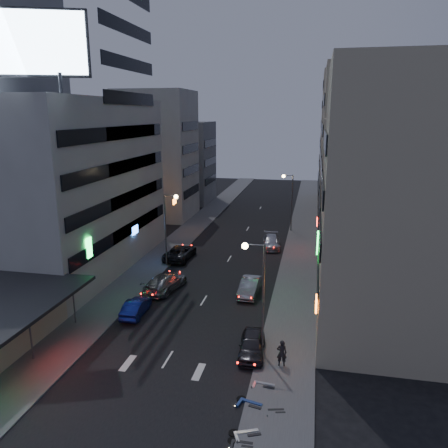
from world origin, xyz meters
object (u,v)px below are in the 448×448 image
(road_car_blue, at_px, (136,307))
(scooter_silver_a, at_px, (258,418))
(parked_car_right_mid, at_px, (250,287))
(person, at_px, (282,353))
(scooter_silver_b, at_px, (276,376))
(parked_car_left, at_px, (180,252))
(parked_car_right_near, at_px, (252,345))
(scooter_black_b, at_px, (284,401))
(parked_car_right_far, at_px, (271,242))
(scooter_blue, at_px, (264,395))
(road_car_silver, at_px, (165,282))
(scooter_black_a, at_px, (254,433))

(road_car_blue, xyz_separation_m, scooter_silver_a, (11.88, -11.64, 0.04))
(parked_car_right_mid, bearing_deg, road_car_blue, -142.74)
(person, xyz_separation_m, scooter_silver_b, (-0.17, -2.20, -0.32))
(parked_car_left, xyz_separation_m, road_car_blue, (0.76, -14.77, -0.11))
(scooter_silver_b, bearing_deg, parked_car_right_near, 37.00)
(road_car_blue, bearing_deg, scooter_black_b, 140.36)
(scooter_silver_a, relative_size, scooter_silver_b, 1.00)
(parked_car_right_mid, relative_size, scooter_silver_b, 2.32)
(road_car_blue, bearing_deg, scooter_silver_a, 132.41)
(scooter_black_b, bearing_deg, parked_car_right_near, 11.97)
(parked_car_right_far, relative_size, scooter_silver_a, 2.61)
(parked_car_right_near, relative_size, parked_car_right_mid, 0.94)
(road_car_blue, distance_m, scooter_blue, 15.30)
(parked_car_right_mid, distance_m, parked_car_right_far, 15.20)
(scooter_blue, bearing_deg, road_car_silver, 50.32)
(parked_car_right_near, distance_m, road_car_blue, 11.25)
(road_car_silver, distance_m, scooter_blue, 18.86)
(parked_car_right_mid, xyz_separation_m, parked_car_left, (-9.46, 8.57, 0.04))
(parked_car_left, bearing_deg, scooter_silver_a, 117.31)
(parked_car_right_near, distance_m, parked_car_right_far, 25.61)
(road_car_silver, distance_m, scooter_black_a, 21.35)
(road_car_blue, bearing_deg, scooter_silver_b, 145.58)
(road_car_blue, xyz_separation_m, scooter_blue, (11.91, -9.60, 0.06))
(road_car_blue, distance_m, scooter_silver_a, 16.63)
(parked_car_right_far, bearing_deg, road_car_silver, -125.25)
(parked_car_right_near, bearing_deg, parked_car_right_far, 88.51)
(scooter_silver_a, height_order, scooter_blue, scooter_blue)
(parked_car_right_far, relative_size, road_car_blue, 1.24)
(person, bearing_deg, scooter_silver_a, 76.07)
(parked_car_right_near, bearing_deg, scooter_silver_b, -63.62)
(parked_car_left, relative_size, scooter_blue, 2.79)
(road_car_silver, bearing_deg, person, 148.29)
(parked_car_right_near, relative_size, scooter_black_b, 2.74)
(parked_car_left, height_order, scooter_black_b, parked_car_left)
(road_car_blue, relative_size, road_car_silver, 0.74)
(parked_car_right_near, xyz_separation_m, scooter_black_b, (2.67, -5.51, -0.14))
(parked_car_right_near, relative_size, parked_car_left, 0.75)
(road_car_blue, relative_size, person, 2.26)
(parked_car_right_mid, bearing_deg, road_car_silver, -173.46)
(parked_car_right_far, distance_m, scooter_black_b, 31.34)
(scooter_silver_a, bearing_deg, road_car_silver, 10.12)
(road_car_blue, bearing_deg, parked_car_left, -90.24)
(parked_car_right_mid, bearing_deg, scooter_black_a, -78.96)
(parked_car_right_mid, height_order, scooter_black_b, parked_car_right_mid)
(parked_car_left, bearing_deg, scooter_silver_b, 122.33)
(parked_car_left, relative_size, scooter_black_b, 3.65)
(scooter_black_a, height_order, scooter_silver_b, scooter_silver_b)
(road_car_blue, xyz_separation_m, person, (12.61, -5.34, 0.36))
(parked_car_right_mid, height_order, scooter_black_a, parked_car_right_mid)
(scooter_black_a, bearing_deg, road_car_blue, 41.77)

